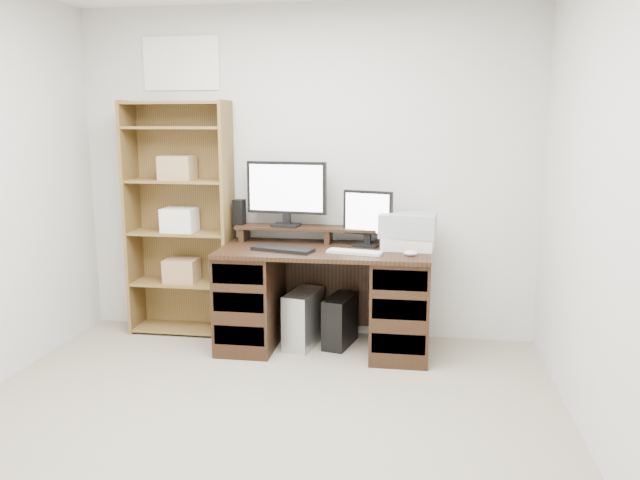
% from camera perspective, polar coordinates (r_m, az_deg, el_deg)
% --- Properties ---
extents(room, '(3.54, 4.04, 2.54)m').
position_cam_1_polar(room, '(2.85, -8.49, 2.74)').
color(room, gray).
rests_on(room, ground).
extents(desk, '(1.50, 0.70, 0.75)m').
position_cam_1_polar(desk, '(4.56, 0.41, -5.20)').
color(desk, black).
rests_on(desk, ground).
extents(riser_shelf, '(1.40, 0.22, 0.12)m').
position_cam_1_polar(riser_shelf, '(4.66, 0.78, 0.87)').
color(riser_shelf, black).
rests_on(riser_shelf, desk).
extents(monitor_wide, '(0.61, 0.17, 0.48)m').
position_cam_1_polar(monitor_wide, '(4.67, -3.09, 4.56)').
color(monitor_wide, black).
rests_on(monitor_wide, riser_shelf).
extents(monitor_small, '(0.36, 0.18, 0.40)m').
position_cam_1_polar(monitor_small, '(4.53, 4.38, 2.19)').
color(monitor_small, black).
rests_on(monitor_small, desk).
extents(speaker, '(0.09, 0.09, 0.19)m').
position_cam_1_polar(speaker, '(4.80, -7.40, 2.56)').
color(speaker, black).
rests_on(speaker, riser_shelf).
extents(keyboard_black, '(0.46, 0.26, 0.02)m').
position_cam_1_polar(keyboard_black, '(4.39, -3.42, -0.85)').
color(keyboard_black, black).
rests_on(keyboard_black, desk).
extents(keyboard_white, '(0.40, 0.19, 0.02)m').
position_cam_1_polar(keyboard_white, '(4.31, 3.20, -1.10)').
color(keyboard_white, silver).
rests_on(keyboard_white, desk).
extents(mouse, '(0.10, 0.07, 0.04)m').
position_cam_1_polar(mouse, '(4.26, 8.28, -1.19)').
color(mouse, silver).
rests_on(mouse, desk).
extents(printer, '(0.38, 0.30, 0.09)m').
position_cam_1_polar(printer, '(4.49, 8.01, -0.24)').
color(printer, beige).
rests_on(printer, desk).
extents(basket, '(0.41, 0.31, 0.17)m').
position_cam_1_polar(basket, '(4.47, 8.05, 1.37)').
color(basket, '#9A9FA4').
rests_on(basket, printer).
extents(tower_silver, '(0.26, 0.44, 0.41)m').
position_cam_1_polar(tower_silver, '(4.66, -1.53, -7.19)').
color(tower_silver, '#B5B8BD').
rests_on(tower_silver, ground).
extents(tower_black, '(0.24, 0.40, 0.37)m').
position_cam_1_polar(tower_black, '(4.68, 1.86, -7.39)').
color(tower_black, black).
rests_on(tower_black, ground).
extents(bookshelf, '(0.80, 0.30, 1.80)m').
position_cam_1_polar(bookshelf, '(4.94, -12.62, 2.06)').
color(bookshelf, brown).
rests_on(bookshelf, ground).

